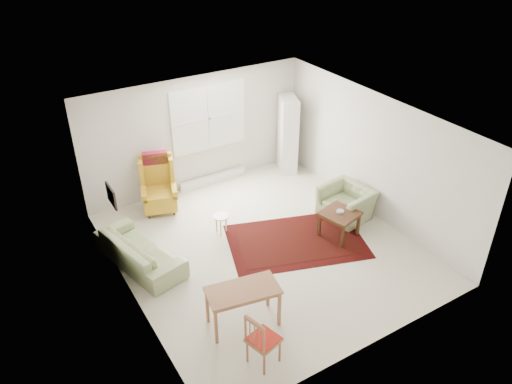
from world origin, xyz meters
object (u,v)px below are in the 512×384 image
desk (243,307)px  desk_chair (264,338)px  wingback_chair (158,185)px  coffee_table (339,224)px  cabinet (288,134)px  sofa (139,246)px  stool (221,224)px  armchair (347,200)px

desk → desk_chair: size_ratio=1.20×
wingback_chair → desk_chair: (-0.26, -4.40, -0.14)m
coffee_table → desk: (-2.70, -1.04, 0.08)m
desk_chair → wingback_chair: bearing=-18.6°
coffee_table → cabinet: cabinet is taller
coffee_table → sofa: bearing=161.9°
wingback_chair → desk_chair: size_ratio=1.32×
wingback_chair → stool: (0.68, -1.37, -0.39)m
sofa → cabinet: bearing=-82.9°
wingback_chair → stool: 1.58m
sofa → coffee_table: sofa is taller
desk → desk_chair: (-0.12, -0.77, 0.11)m
coffee_table → desk_chair: 3.36m
desk_chair → coffee_table: bearing=-72.6°
stool → desk: desk is taller
armchair → coffee_table: armchair is taller
sofa → desk: sofa is taller
sofa → wingback_chair: size_ratio=1.58×
wingback_chair → desk: size_ratio=1.10×
cabinet → desk: size_ratio=1.65×
wingback_chair → coffee_table: wingback_chair is taller
stool → desk_chair: bearing=-107.2°
wingback_chair → coffee_table: size_ratio=1.89×
coffee_table → wingback_chair: bearing=134.8°
sofa → desk: size_ratio=1.74×
coffee_table → cabinet: size_ratio=0.35×
desk_chair → cabinet: bearing=-52.8°
wingback_chair → desk_chair: bearing=-75.3°
armchair → desk: size_ratio=0.90×
sofa → wingback_chair: wingback_chair is taller
armchair → desk: bearing=-74.3°
sofa → stool: 1.65m
sofa → cabinet: cabinet is taller
wingback_chair → coffee_table: 3.66m
sofa → coffee_table: bearing=-121.7°
sofa → armchair: (4.08, -0.70, -0.00)m
coffee_table → stool: bearing=147.2°
armchair → stool: armchair is taller
desk → desk_chair: bearing=-99.0°
sofa → desk_chair: (0.70, -2.96, 0.07)m
coffee_table → cabinet: 2.89m
armchair → cabinet: 2.35m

